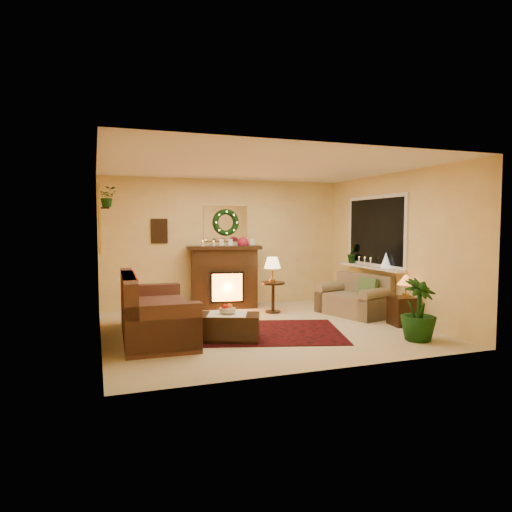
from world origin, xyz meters
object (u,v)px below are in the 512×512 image
object	(u,v)px
sofa	(156,308)
loveseat	(353,293)
end_table_square	(403,309)
coffee_table	(228,326)
fireplace	(224,281)
side_table_round	(273,296)

from	to	relation	value
sofa	loveseat	xyz separation A→B (m)	(3.65, 0.46, -0.01)
end_table_square	coffee_table	world-z (taller)	end_table_square
fireplace	end_table_square	world-z (taller)	fireplace
fireplace	end_table_square	size ratio (longest dim) A/B	2.70
sofa	end_table_square	world-z (taller)	sofa
sofa	side_table_round	size ratio (longest dim) A/B	3.76
end_table_square	sofa	bearing A→B (deg)	171.77
fireplace	end_table_square	xyz separation A→B (m)	(2.38, -2.53, -0.28)
fireplace	side_table_round	xyz separation A→B (m)	(0.74, -0.78, -0.23)
side_table_round	end_table_square	xyz separation A→B (m)	(1.63, -1.75, -0.05)
sofa	loveseat	world-z (taller)	sofa
sofa	coffee_table	bearing A→B (deg)	-28.39
fireplace	sofa	bearing A→B (deg)	-121.39
sofa	loveseat	distance (m)	3.68
loveseat	side_table_round	bearing A→B (deg)	134.90
fireplace	loveseat	world-z (taller)	fireplace
side_table_round	end_table_square	distance (m)	2.39
coffee_table	sofa	bearing A→B (deg)	171.49
side_table_round	coffee_table	bearing A→B (deg)	-128.89
loveseat	end_table_square	bearing A→B (deg)	-89.35
fireplace	coffee_table	size ratio (longest dim) A/B	1.42
sofa	end_table_square	distance (m)	4.01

